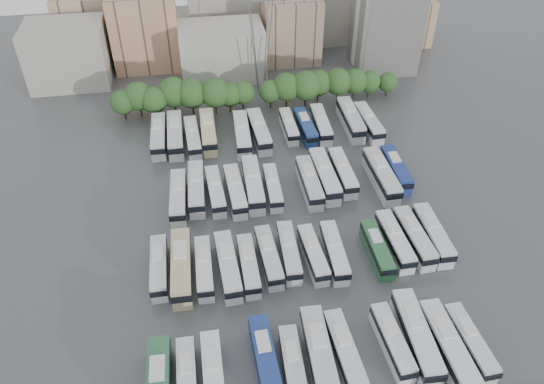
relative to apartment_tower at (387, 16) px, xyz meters
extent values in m
plane|color=#424447|center=(-34.00, -58.00, -13.00)|extent=(220.00, 220.00, 0.00)
cylinder|color=black|center=(-62.87, -15.98, -11.90)|extent=(0.36, 0.36, 2.19)
sphere|color=#234C1E|center=(-62.87, -15.98, -8.93)|extent=(5.26, 5.26, 5.26)
cylinder|color=black|center=(-59.51, -15.25, -11.70)|extent=(0.36, 0.36, 2.59)
sphere|color=#234C1E|center=(-59.51, -15.25, -8.19)|extent=(6.22, 6.22, 6.22)
cylinder|color=black|center=(-56.29, -16.75, -11.82)|extent=(0.36, 0.36, 2.36)
sphere|color=#234C1E|center=(-56.29, -16.75, -8.61)|extent=(5.67, 5.67, 5.67)
cylinder|color=black|center=(-52.10, -15.17, -11.64)|extent=(0.36, 0.36, 2.72)
sphere|color=#234C1E|center=(-52.10, -15.17, -7.94)|extent=(6.54, 6.54, 6.54)
cylinder|color=black|center=(-48.21, -16.18, -11.66)|extent=(0.36, 0.36, 2.67)
sphere|color=#234C1E|center=(-48.21, -16.18, -8.04)|extent=(6.41, 6.41, 6.41)
cylinder|color=black|center=(-43.32, -16.68, -11.67)|extent=(0.36, 0.36, 2.66)
sphere|color=#234C1E|center=(-43.32, -16.68, -8.07)|extent=(6.38, 6.38, 6.38)
cylinder|color=black|center=(-40.15, -16.40, -11.92)|extent=(0.36, 0.36, 2.16)
sphere|color=#234C1E|center=(-40.15, -16.40, -8.99)|extent=(5.18, 5.18, 5.18)
cylinder|color=black|center=(-37.19, -15.81, -11.93)|extent=(0.36, 0.36, 2.15)
sphere|color=#234C1E|center=(-37.19, -15.81, -9.01)|extent=(5.15, 5.15, 5.15)
cylinder|color=black|center=(-31.09, -16.10, -11.95)|extent=(0.36, 0.36, 2.09)
sphere|color=#234C1E|center=(-31.09, -16.10, -9.11)|extent=(5.02, 5.02, 5.02)
cylinder|color=black|center=(-27.51, -16.26, -11.71)|extent=(0.36, 0.36, 2.59)
sphere|color=#234C1E|center=(-27.51, -16.26, -8.20)|extent=(6.20, 6.20, 6.20)
cylinder|color=black|center=(-23.35, -16.83, -11.64)|extent=(0.36, 0.36, 2.73)
sphere|color=#234C1E|center=(-23.35, -16.83, -7.93)|extent=(6.55, 6.55, 6.55)
cylinder|color=black|center=(-20.12, -15.18, -11.77)|extent=(0.36, 0.36, 2.46)
sphere|color=#234C1E|center=(-20.12, -15.18, -8.44)|extent=(5.89, 5.89, 5.89)
cylinder|color=black|center=(-15.65, -15.48, -11.74)|extent=(0.36, 0.36, 2.52)
sphere|color=#234C1E|center=(-15.65, -15.48, -8.32)|extent=(6.05, 6.05, 6.05)
cylinder|color=black|center=(-11.73, -15.41, -11.81)|extent=(0.36, 0.36, 2.38)
sphere|color=#234C1E|center=(-11.73, -15.41, -8.58)|extent=(5.71, 5.71, 5.71)
cylinder|color=black|center=(-8.20, -15.16, -11.95)|extent=(0.36, 0.36, 2.10)
sphere|color=#234C1E|center=(-8.20, -15.16, -9.11)|extent=(5.03, 5.03, 5.03)
cylinder|color=black|center=(-3.90, -15.25, -12.06)|extent=(0.36, 0.36, 1.88)
sphere|color=#234C1E|center=(-3.90, -15.25, -9.51)|extent=(4.52, 4.52, 4.52)
cube|color=#9E998E|center=(-76.00, 4.00, -6.00)|extent=(18.00, 14.00, 14.00)
cube|color=tan|center=(-58.00, 10.00, -4.00)|extent=(16.00, 12.00, 18.00)
cube|color=#ADA89E|center=(-40.00, 2.00, -7.00)|extent=(20.00, 14.00, 12.00)
cube|color=gray|center=(-22.00, 8.00, -5.00)|extent=(14.00, 12.00, 16.00)
cube|color=gray|center=(-36.00, 22.00, -3.00)|extent=(22.00, 16.00, 20.00)
cube|color=tan|center=(-72.00, 20.00, -5.00)|extent=(16.00, 14.00, 16.00)
cube|color=#A39E93|center=(-14.00, 20.00, -6.00)|extent=(18.00, 14.00, 14.00)
cube|color=tan|center=(10.00, 14.00, -7.00)|extent=(14.00, 12.00, 12.00)
cube|color=gray|center=(-48.00, 16.00, -8.00)|extent=(12.00, 10.00, 10.00)
cube|color=silver|center=(0.00, 0.00, 0.00)|extent=(14.00, 14.00, 26.00)
cylinder|color=slate|center=(-34.00, -10.00, 4.00)|extent=(2.90, 2.91, 33.83)
cylinder|color=slate|center=(-34.00, -6.00, 4.00)|extent=(2.90, 2.91, 33.83)
cylinder|color=slate|center=(-30.00, -10.00, 4.00)|extent=(2.90, 2.91, 33.83)
cylinder|color=slate|center=(-30.00, -6.00, 4.00)|extent=(2.90, 2.91, 33.83)
cube|color=slate|center=(-32.00, -8.00, 8.08)|extent=(7.00, 0.30, 0.30)
cube|color=silver|center=(-55.42, -81.56, -9.17)|extent=(1.87, 3.43, 0.47)
cube|color=silver|center=(-52.10, -82.39, -11.48)|extent=(2.30, 10.73, 3.04)
cube|color=black|center=(-52.10, -82.52, -10.90)|extent=(2.41, 10.89, 0.89)
cube|color=silver|center=(-52.10, -81.05, -9.76)|extent=(1.53, 2.86, 0.39)
cube|color=white|center=(-48.90, -82.44, -11.38)|extent=(2.43, 11.42, 3.24)
cube|color=black|center=(-48.90, -82.58, -10.76)|extent=(2.54, 11.59, 0.95)
cube|color=silver|center=(-48.90, -81.01, -9.55)|extent=(1.62, 3.05, 0.42)
cube|color=navy|center=(-42.32, -81.07, -11.36)|extent=(2.80, 11.66, 3.29)
cube|color=black|center=(-42.31, -81.22, -10.73)|extent=(2.92, 11.84, 0.97)
cube|color=silver|center=(-42.36, -79.62, -9.50)|extent=(1.73, 3.14, 0.43)
cube|color=silver|center=(-39.07, -82.85, -11.45)|extent=(2.78, 11.02, 3.10)
cube|color=black|center=(-39.08, -82.98, -10.86)|extent=(2.90, 11.19, 0.91)
cube|color=silver|center=(-39.01, -81.48, -9.70)|extent=(1.67, 2.98, 0.40)
cube|color=silver|center=(-35.55, -81.82, -11.15)|extent=(3.29, 13.19, 3.71)
cube|color=black|center=(-35.55, -81.99, -10.44)|extent=(3.42, 13.39, 1.09)
cube|color=silver|center=(-35.48, -80.19, -9.05)|extent=(1.99, 3.56, 0.48)
cube|color=silver|center=(-32.23, -81.72, -11.38)|extent=(2.91, 11.55, 3.25)
cube|color=black|center=(-32.22, -81.86, -10.75)|extent=(3.03, 11.73, 0.96)
cube|color=silver|center=(-32.29, -80.29, -9.54)|extent=(1.75, 3.12, 0.42)
cube|color=white|center=(-25.64, -81.11, -11.49)|extent=(2.73, 10.78, 3.03)
cube|color=black|center=(-25.64, -81.24, -10.91)|extent=(2.84, 10.94, 0.89)
cube|color=silver|center=(-25.70, -79.77, -9.77)|extent=(1.64, 2.91, 0.39)
cube|color=silver|center=(-22.42, -81.01, -11.15)|extent=(3.31, 13.16, 3.70)
cube|color=black|center=(-22.43, -81.17, -10.44)|extent=(3.45, 13.36, 1.09)
cube|color=silver|center=(-22.36, -79.38, -9.06)|extent=(1.99, 3.55, 0.48)
cube|color=silver|center=(-19.06, -83.12, -11.19)|extent=(2.99, 12.80, 3.61)
cube|color=black|center=(-19.05, -83.28, -10.50)|extent=(3.12, 13.00, 1.06)
cube|color=silver|center=(-19.09, -81.52, -9.15)|extent=(1.88, 3.44, 0.47)
cube|color=silver|center=(-15.78, -82.82, -11.47)|extent=(2.82, 10.87, 3.05)
cube|color=black|center=(-15.78, -82.96, -10.89)|extent=(2.93, 11.04, 0.90)
cube|color=silver|center=(-15.85, -81.48, -9.75)|extent=(1.67, 2.94, 0.40)
cube|color=silver|center=(-55.48, -63.02, -11.43)|extent=(2.38, 11.08, 3.14)
cube|color=black|center=(-55.48, -63.16, -10.83)|extent=(2.49, 11.24, 0.92)
cube|color=silver|center=(-55.48, -61.63, -9.66)|extent=(1.57, 2.96, 0.41)
cube|color=#C4B987|center=(-52.17, -63.78, -11.13)|extent=(3.12, 13.26, 3.74)
cube|color=black|center=(-52.18, -63.95, -10.42)|extent=(3.26, 13.46, 1.10)
cube|color=silver|center=(-52.13, -62.13, -9.02)|extent=(1.95, 3.56, 0.48)
cube|color=silver|center=(-48.89, -64.20, -11.46)|extent=(2.47, 10.92, 3.09)
cube|color=black|center=(-48.89, -64.34, -10.87)|extent=(2.58, 11.09, 0.91)
cube|color=silver|center=(-48.87, -62.84, -9.71)|extent=(1.58, 2.93, 0.40)
cube|color=silver|center=(-45.37, -64.57, -11.28)|extent=(3.12, 12.22, 3.43)
cube|color=black|center=(-45.36, -64.72, -10.63)|extent=(3.25, 12.41, 1.01)
cube|color=silver|center=(-45.44, -63.06, -9.35)|extent=(1.86, 3.31, 0.44)
cube|color=silver|center=(-42.30, -64.79, -11.46)|extent=(2.31, 10.84, 3.07)
cube|color=black|center=(-42.30, -64.92, -10.88)|extent=(2.42, 11.01, 0.90)
cube|color=silver|center=(-42.30, -63.43, -9.73)|extent=(1.54, 2.89, 0.40)
cube|color=silver|center=(-39.06, -63.57, -11.41)|extent=(2.88, 11.29, 3.17)
cube|color=black|center=(-39.05, -63.71, -10.81)|extent=(3.00, 11.46, 0.93)
cube|color=silver|center=(-39.12, -62.17, -9.62)|extent=(1.72, 3.05, 0.41)
cube|color=silver|center=(-35.83, -63.06, -11.42)|extent=(2.79, 11.20, 3.15)
cube|color=black|center=(-35.84, -63.20, -10.82)|extent=(2.91, 11.37, 0.93)
cube|color=silver|center=(-35.78, -61.67, -9.65)|extent=(1.69, 3.02, 0.41)
cube|color=silver|center=(-32.29, -64.05, -11.48)|extent=(2.84, 10.85, 3.05)
cube|color=black|center=(-32.28, -64.18, -10.90)|extent=(2.95, 11.02, 0.90)
cube|color=silver|center=(-32.36, -62.71, -9.76)|extent=(1.67, 2.94, 0.39)
cube|color=silver|center=(-28.98, -64.21, -11.41)|extent=(2.81, 11.33, 3.19)
cube|color=black|center=(-28.98, -64.35, -10.80)|extent=(2.93, 11.50, 0.94)
cube|color=silver|center=(-28.93, -62.80, -9.61)|extent=(1.71, 3.06, 0.41)
cube|color=#2B653B|center=(-22.31, -64.56, -11.49)|extent=(2.35, 10.69, 3.02)
cube|color=black|center=(-22.31, -64.69, -10.91)|extent=(2.46, 10.85, 0.89)
cube|color=silver|center=(-22.30, -63.22, -9.78)|extent=(1.53, 2.86, 0.39)
cube|color=silver|center=(-19.06, -63.37, -11.37)|extent=(2.74, 11.60, 3.27)
cube|color=black|center=(-19.05, -63.52, -10.74)|extent=(2.86, 11.77, 0.96)
cube|color=silver|center=(-19.09, -61.93, -9.52)|extent=(1.71, 3.12, 0.42)
cube|color=silver|center=(-15.79, -63.20, -11.32)|extent=(2.98, 11.93, 3.36)
cube|color=black|center=(-15.79, -63.35, -10.68)|extent=(3.11, 12.12, 0.99)
cube|color=silver|center=(-15.85, -61.72, -9.43)|extent=(1.80, 3.22, 0.43)
cube|color=silver|center=(-12.62, -63.06, -11.31)|extent=(2.73, 11.97, 3.38)
cube|color=black|center=(-12.63, -63.20, -10.66)|extent=(2.85, 12.15, 0.99)
cube|color=silver|center=(-12.60, -61.56, -9.40)|extent=(1.74, 3.21, 0.44)
cube|color=silver|center=(-52.21, -47.12, -11.28)|extent=(3.07, 12.22, 3.44)
cube|color=black|center=(-52.22, -47.27, -10.63)|extent=(3.19, 12.41, 1.01)
cube|color=silver|center=(-52.15, -45.61, -9.34)|extent=(1.85, 3.30, 0.44)
cube|color=silver|center=(-49.00, -45.29, -11.24)|extent=(3.10, 12.54, 3.53)
cube|color=black|center=(-49.01, -45.44, -10.56)|extent=(3.24, 12.73, 1.04)
cube|color=silver|center=(-48.95, -43.73, -9.25)|extent=(1.89, 3.38, 0.46)
cube|color=silver|center=(-45.77, -46.31, -11.40)|extent=(2.92, 11.40, 3.20)
cube|color=black|center=(-45.76, -46.45, -10.79)|extent=(3.04, 11.57, 0.94)
cube|color=silver|center=(-45.83, -44.90, -9.59)|extent=(1.74, 3.08, 0.41)
cube|color=silver|center=(-42.33, -47.00, -11.30)|extent=(3.01, 12.07, 3.39)
cube|color=black|center=(-42.32, -47.15, -10.65)|extent=(3.14, 12.25, 1.00)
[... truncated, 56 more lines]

